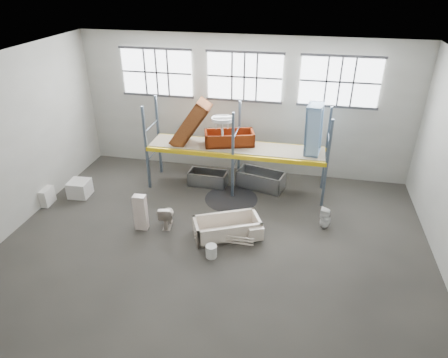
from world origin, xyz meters
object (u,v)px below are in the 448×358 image
(bathtub_beige, at_px, (227,227))
(bucket, at_px, (211,251))
(cistern_tall, at_px, (141,212))
(toilet_beige, at_px, (167,215))
(carton_near, at_px, (42,196))
(steel_tub_right, at_px, (261,179))
(blue_tub_upright, at_px, (314,130))
(toilet_white, at_px, (325,218))
(rust_tub_flat, at_px, (229,138))
(steel_tub_left, at_px, (208,178))

(bathtub_beige, bearing_deg, bucket, -127.07)
(cistern_tall, distance_m, bucket, 2.53)
(toilet_beige, bearing_deg, carton_near, -13.00)
(steel_tub_right, xyz_separation_m, blue_tub_upright, (1.64, -0.22, 2.10))
(carton_near, bearing_deg, bucket, -13.91)
(steel_tub_right, relative_size, carton_near, 2.47)
(cistern_tall, height_order, toilet_white, cistern_tall)
(rust_tub_flat, bearing_deg, cistern_tall, -122.79)
(bucket, bearing_deg, toilet_beige, 144.98)
(toilet_white, bearing_deg, carton_near, -77.24)
(bucket, bearing_deg, cistern_tall, 159.77)
(toilet_white, relative_size, steel_tub_left, 0.50)
(bucket, height_order, carton_near, carton_near)
(cistern_tall, bearing_deg, steel_tub_left, 64.37)
(toilet_beige, xyz_separation_m, blue_tub_upright, (4.11, 2.75, 2.03))
(rust_tub_flat, xyz_separation_m, carton_near, (-5.83, -2.51, -1.54))
(toilet_beige, height_order, bucket, toilet_beige)
(steel_tub_right, height_order, blue_tub_upright, blue_tub_upright)
(toilet_beige, height_order, carton_near, toilet_beige)
(steel_tub_left, distance_m, blue_tub_upright, 4.12)
(toilet_beige, distance_m, carton_near, 4.50)
(bathtub_beige, xyz_separation_m, steel_tub_right, (0.60, 3.10, 0.02))
(rust_tub_flat, bearing_deg, blue_tub_upright, -2.43)
(cistern_tall, relative_size, bucket, 3.16)
(toilet_beige, distance_m, steel_tub_right, 3.86)
(toilet_beige, distance_m, blue_tub_upright, 5.34)
(carton_near, bearing_deg, bathtub_beige, -4.37)
(bucket, bearing_deg, rust_tub_flat, 94.38)
(steel_tub_left, height_order, steel_tub_right, steel_tub_right)
(toilet_white, xyz_separation_m, rust_tub_flat, (-3.34, 2.02, 1.48))
(toilet_beige, bearing_deg, steel_tub_right, -138.12)
(bathtub_beige, bearing_deg, rust_tub_flat, 75.09)
(bathtub_beige, height_order, steel_tub_left, bathtub_beige)
(cistern_tall, height_order, steel_tub_left, cistern_tall)
(bathtub_beige, height_order, blue_tub_upright, blue_tub_upright)
(toilet_beige, xyz_separation_m, toilet_white, (4.68, 0.85, -0.03))
(cistern_tall, relative_size, carton_near, 1.71)
(rust_tub_flat, height_order, carton_near, rust_tub_flat)
(blue_tub_upright, distance_m, bucket, 5.12)
(toilet_white, relative_size, rust_tub_flat, 0.41)
(bathtub_beige, relative_size, rust_tub_flat, 1.14)
(toilet_white, bearing_deg, bucket, -46.74)
(bathtub_beige, distance_m, cistern_tall, 2.59)
(bathtub_beige, height_order, rust_tub_flat, rust_tub_flat)
(cistern_tall, xyz_separation_m, blue_tub_upright, (4.80, 3.05, 1.83))
(carton_near, bearing_deg, toilet_beige, -4.62)
(steel_tub_left, relative_size, carton_near, 2.07)
(steel_tub_left, distance_m, bucket, 4.06)
(cistern_tall, bearing_deg, bucket, -23.03)
(cistern_tall, xyz_separation_m, rust_tub_flat, (2.04, 3.16, 1.25))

